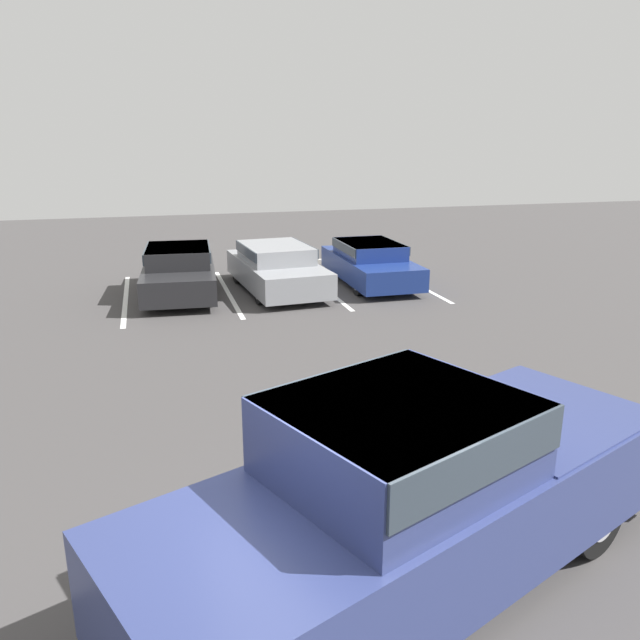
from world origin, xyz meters
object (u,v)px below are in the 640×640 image
at_px(pickup_truck, 419,491).
at_px(parked_sedan_a, 179,270).
at_px(wheel_stop_curb, 301,262).
at_px(parked_sedan_b, 276,266).
at_px(parked_sedan_c, 370,262).

distance_m(pickup_truck, parked_sedan_a, 12.00).
bearing_deg(wheel_stop_curb, pickup_truck, -99.82).
relative_size(parked_sedan_b, parked_sedan_c, 1.05).
height_order(pickup_truck, parked_sedan_a, pickup_truck).
bearing_deg(parked_sedan_a, wheel_stop_curb, 131.72).
bearing_deg(parked_sedan_b, wheel_stop_curb, 151.07).
height_order(pickup_truck, parked_sedan_b, pickup_truck).
height_order(parked_sedan_a, parked_sedan_b, parked_sedan_a).
xyz_separation_m(parked_sedan_a, wheel_stop_curb, (4.08, 3.13, -0.61)).
bearing_deg(parked_sedan_b, pickup_truck, -9.82).
relative_size(pickup_truck, parked_sedan_a, 1.37).
xyz_separation_m(pickup_truck, wheel_stop_curb, (2.60, 15.03, -0.86)).
relative_size(parked_sedan_a, parked_sedan_b, 0.97).
height_order(pickup_truck, wheel_stop_curb, pickup_truck).
bearing_deg(parked_sedan_b, parked_sedan_a, -98.64).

